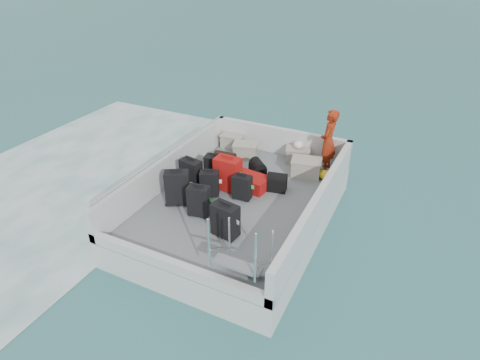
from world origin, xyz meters
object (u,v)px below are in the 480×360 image
object	(u,v)px
suitcase_4	(209,184)
passenger	(328,141)
suitcase_6	(225,221)
crate_1	(245,151)
suitcase_0	(177,188)
suitcase_5	(228,174)
suitcase_2	(215,169)
crate_0	(233,142)
crate_2	(298,155)
suitcase_3	(199,201)
suitcase_7	(242,188)
crate_3	(306,168)
suitcase_1	(191,175)
suitcase_8	(251,182)

from	to	relation	value
suitcase_4	passenger	world-z (taller)	passenger
suitcase_6	crate_1	xyz separation A→B (m)	(-1.06, 3.06, -0.17)
suitcase_0	suitcase_6	bearing A→B (deg)	-49.45
suitcase_5	suitcase_6	size ratio (longest dim) A/B	1.14
suitcase_2	crate_0	bearing A→B (deg)	94.07
crate_2	passenger	world-z (taller)	passenger
suitcase_3	suitcase_7	world-z (taller)	suitcase_3
suitcase_4	crate_3	xyz separation A→B (m)	(1.58, 1.75, -0.10)
suitcase_2	crate_1	world-z (taller)	suitcase_2
suitcase_2	suitcase_4	xyz separation A→B (m)	(0.20, -0.60, -0.02)
crate_1	suitcase_0	bearing A→B (deg)	-97.20
suitcase_3	suitcase_5	distance (m)	1.13
suitcase_2	suitcase_1	bearing A→B (deg)	-131.53
suitcase_3	passenger	world-z (taller)	passenger
suitcase_0	suitcase_3	size ratio (longest dim) A/B	1.16
suitcase_6	crate_0	distance (m)	3.78
suitcase_1	suitcase_8	distance (m)	1.32
suitcase_4	crate_2	world-z (taller)	suitcase_4
suitcase_6	crate_2	size ratio (longest dim) A/B	1.21
suitcase_2	crate_0	size ratio (longest dim) A/B	1.13
crate_3	suitcase_5	bearing A→B (deg)	-135.27
crate_1	crate_2	distance (m)	1.33
suitcase_8	crate_2	distance (m)	1.75
crate_3	crate_1	bearing A→B (deg)	171.52
suitcase_6	crate_2	xyz separation A→B (m)	(0.22, 3.42, -0.17)
crate_2	crate_3	bearing A→B (deg)	-56.05
crate_3	passenger	size ratio (longest dim) A/B	0.43
crate_3	passenger	xyz separation A→B (m)	(0.34, 0.48, 0.57)
suitcase_3	crate_2	world-z (taller)	suitcase_3
suitcase_5	suitcase_6	xyz separation A→B (m)	(0.72, -1.47, -0.05)
suitcase_8	suitcase_2	bearing A→B (deg)	102.74
crate_2	passenger	size ratio (longest dim) A/B	0.37
suitcase_0	crate_2	size ratio (longest dim) A/B	1.36
suitcase_2	suitcase_5	distance (m)	0.48
suitcase_8	crate_3	xyz separation A→B (m)	(0.93, 1.06, 0.05)
suitcase_6	crate_0	world-z (taller)	suitcase_6
suitcase_7	suitcase_8	size ratio (longest dim) A/B	0.73
passenger	crate_2	bearing A→B (deg)	-100.65
suitcase_0	suitcase_1	world-z (taller)	suitcase_0
suitcase_3	passenger	size ratio (longest dim) A/B	0.43
suitcase_2	suitcase_8	bearing A→B (deg)	-4.65
crate_0	crate_2	size ratio (longest dim) A/B	1.01
crate_1	suitcase_2	bearing A→B (deg)	-93.76
suitcase_6	suitcase_0	bearing A→B (deg)	169.40
suitcase_5	suitcase_8	distance (m)	0.56
suitcase_3	suitcase_8	size ratio (longest dim) A/B	0.87
suitcase_8	crate_3	world-z (taller)	crate_3
suitcase_0	suitcase_4	size ratio (longest dim) A/B	1.29
crate_3	passenger	distance (m)	0.81
suitcase_0	suitcase_2	size ratio (longest dim) A/B	1.19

